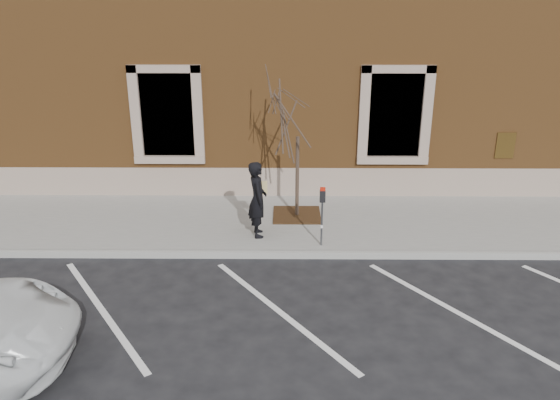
{
  "coord_description": "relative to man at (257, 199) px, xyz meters",
  "views": [
    {
      "loc": [
        0.1,
        -10.71,
        5.32
      ],
      "look_at": [
        0.0,
        0.6,
        1.1
      ],
      "focal_mm": 35.0,
      "sensor_mm": 36.0,
      "label": 1
    }
  ],
  "objects": [
    {
      "name": "building_civic",
      "position": [
        0.51,
        6.91,
        2.97
      ],
      "size": [
        40.0,
        8.62,
        8.0
      ],
      "color": "brown",
      "rests_on": "ground"
    },
    {
      "name": "man",
      "position": [
        0.0,
        0.0,
        0.0
      ],
      "size": [
        0.52,
        0.7,
        1.76
      ],
      "primitive_type": "imported",
      "rotation": [
        0.0,
        0.0,
        1.74
      ],
      "color": "black",
      "rests_on": "sidewalk_near"
    },
    {
      "name": "parking_stripes",
      "position": [
        0.51,
        -3.03,
        -1.03
      ],
      "size": [
        28.0,
        4.4,
        0.01
      ],
      "primitive_type": null,
      "color": "silver",
      "rests_on": "ground"
    },
    {
      "name": "ground",
      "position": [
        0.51,
        -0.83,
        -1.03
      ],
      "size": [
        120.0,
        120.0,
        0.0
      ],
      "primitive_type": "plane",
      "color": "#28282B",
      "rests_on": "ground"
    },
    {
      "name": "curb_near",
      "position": [
        0.51,
        -0.88,
        -0.95
      ],
      "size": [
        40.0,
        0.12,
        0.15
      ],
      "primitive_type": "cube",
      "color": "#9E9E99",
      "rests_on": "ground"
    },
    {
      "name": "sapling",
      "position": [
        0.92,
        1.21,
        1.71
      ],
      "size": [
        2.22,
        2.22,
        3.7
      ],
      "color": "#443329",
      "rests_on": "sidewalk_near"
    },
    {
      "name": "parking_meter",
      "position": [
        1.43,
        -0.54,
        0.06
      ],
      "size": [
        0.12,
        0.09,
        1.35
      ],
      "rotation": [
        0.0,
        0.0,
        0.14
      ],
      "color": "#595B60",
      "rests_on": "sidewalk_near"
    },
    {
      "name": "tree_grate",
      "position": [
        0.92,
        1.21,
        -0.86
      ],
      "size": [
        1.19,
        1.19,
        0.03
      ],
      "primitive_type": "cube",
      "color": "#452B16",
      "rests_on": "sidewalk_near"
    },
    {
      "name": "sidewalk_near",
      "position": [
        0.51,
        0.92,
        -0.95
      ],
      "size": [
        40.0,
        3.5,
        0.15
      ],
      "primitive_type": "cube",
      "color": "#99978F",
      "rests_on": "ground"
    }
  ]
}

